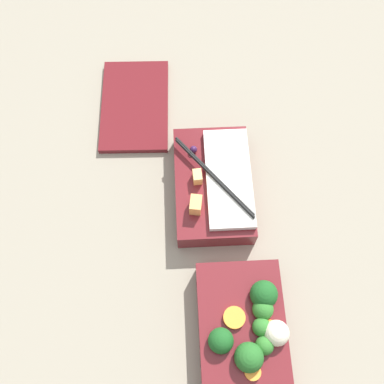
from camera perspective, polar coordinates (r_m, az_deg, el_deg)
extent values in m
plane|color=gray|center=(0.78, 3.14, -7.41)|extent=(3.00, 3.00, 0.00)
cube|color=maroon|center=(0.73, 6.33, -17.17)|extent=(0.21, 0.13, 0.05)
sphere|color=#19511E|center=(0.70, 3.68, -18.32)|extent=(0.04, 0.04, 0.04)
sphere|color=#2D7028|center=(0.71, 9.19, -18.69)|extent=(0.03, 0.03, 0.03)
sphere|color=#19511E|center=(0.71, 9.11, -12.70)|extent=(0.04, 0.04, 0.04)
sphere|color=#2D7028|center=(0.71, 8.84, -16.59)|extent=(0.03, 0.03, 0.03)
sphere|color=#2D7028|center=(0.71, 8.99, -14.49)|extent=(0.03, 0.03, 0.03)
sphere|color=#236023|center=(0.70, 7.25, -20.11)|extent=(0.04, 0.04, 0.04)
cylinder|color=orange|center=(0.71, 5.38, -15.60)|extent=(0.05, 0.05, 0.01)
cylinder|color=orange|center=(0.70, 7.71, -21.73)|extent=(0.03, 0.03, 0.01)
cylinder|color=orange|center=(0.71, 9.78, -16.87)|extent=(0.04, 0.04, 0.01)
sphere|color=beige|center=(0.71, 10.67, -17.19)|extent=(0.04, 0.04, 0.04)
cube|color=maroon|center=(0.80, 2.53, 0.82)|extent=(0.21, 0.13, 0.05)
cube|color=white|center=(0.77, 4.68, 1.80)|extent=(0.19, 0.08, 0.01)
cube|color=#F4A356|center=(0.74, 0.47, -1.63)|extent=(0.03, 0.02, 0.03)
cube|color=#EAB266|center=(0.77, 0.69, 1.95)|extent=(0.02, 0.02, 0.02)
sphere|color=#381942|center=(0.80, 0.19, 5.43)|extent=(0.01, 0.01, 0.01)
cylinder|color=black|center=(0.76, 2.84, 2.15)|extent=(0.15, 0.13, 0.01)
cylinder|color=black|center=(0.76, 2.45, 1.83)|extent=(0.15, 0.13, 0.01)
cube|color=maroon|center=(0.91, -7.25, 10.85)|extent=(0.21, 0.14, 0.01)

